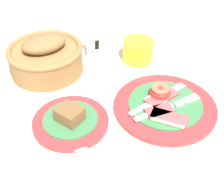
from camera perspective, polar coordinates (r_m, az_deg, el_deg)
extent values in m
plane|color=beige|center=(0.73, 2.66, -5.99)|extent=(3.00, 3.00, 0.00)
cylinder|color=red|center=(0.77, 9.64, -3.11)|extent=(0.25, 0.25, 0.01)
cylinder|color=#3D7F4C|center=(0.77, 9.70, -2.67)|extent=(0.18, 0.18, 0.00)
cube|color=#BC5156|center=(0.78, 9.09, -1.46)|extent=(0.10, 0.07, 0.01)
cube|color=beige|center=(0.79, 8.25, -0.84)|extent=(0.08, 0.05, 0.01)
cube|color=#BC5156|center=(0.74, 8.61, -3.77)|extent=(0.07, 0.05, 0.01)
cube|color=beige|center=(0.75, 8.03, -2.98)|extent=(0.06, 0.02, 0.01)
cube|color=#BC5156|center=(0.73, 10.44, -5.05)|extent=(0.09, 0.08, 0.01)
cube|color=beige|center=(0.71, 10.13, -5.86)|extent=(0.07, 0.06, 0.01)
ellipsoid|color=red|center=(0.78, 8.79, -0.49)|extent=(0.05, 0.05, 0.03)
cylinder|color=#DB664C|center=(0.77, 8.87, 0.21)|extent=(0.04, 0.04, 0.00)
cube|color=silver|center=(0.73, 7.77, -4.38)|extent=(0.11, 0.04, 0.00)
cube|color=silver|center=(0.77, 12.18, -2.49)|extent=(0.03, 0.02, 0.00)
cube|color=silver|center=(0.79, 14.62, -1.93)|extent=(0.04, 0.02, 0.00)
cube|color=silver|center=(0.79, 14.24, -1.60)|extent=(0.04, 0.02, 0.00)
cube|color=silver|center=(0.80, 13.87, -1.28)|extent=(0.04, 0.02, 0.00)
cube|color=silver|center=(0.75, 6.33, -2.89)|extent=(0.10, 0.06, 0.00)
cube|color=#9EA0A5|center=(0.81, 11.11, -0.16)|extent=(0.08, 0.05, 0.00)
cylinder|color=red|center=(0.73, -7.56, -5.89)|extent=(0.18, 0.18, 0.01)
cylinder|color=#3D7F4C|center=(0.73, -7.61, -5.44)|extent=(0.13, 0.13, 0.00)
cube|color=brown|center=(0.71, -7.75, -4.49)|extent=(0.07, 0.07, 0.03)
cylinder|color=yellow|center=(0.93, 4.75, 7.13)|extent=(0.09, 0.09, 0.06)
cylinder|color=white|center=(0.91, 4.84, 8.62)|extent=(0.07, 0.07, 0.01)
cylinder|color=olive|center=(0.89, -11.92, 5.28)|extent=(0.20, 0.20, 0.07)
torus|color=olive|center=(0.88, -12.22, 7.19)|extent=(0.21, 0.21, 0.02)
ellipsoid|color=olive|center=(0.87, -12.37, 8.21)|extent=(0.14, 0.12, 0.04)
cube|color=white|center=(0.94, -2.80, 8.01)|extent=(0.06, 0.02, 0.07)
cube|color=white|center=(0.96, -3.04, 8.73)|extent=(0.06, 0.02, 0.07)
cube|color=black|center=(0.93, -2.78, 8.15)|extent=(0.01, 0.01, 0.04)
cube|color=silver|center=(0.64, 1.15, -14.38)|extent=(0.08, 0.08, 0.01)
ellipsoid|color=silver|center=(0.68, -6.48, -10.32)|extent=(0.07, 0.07, 0.01)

